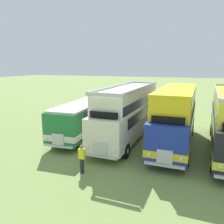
% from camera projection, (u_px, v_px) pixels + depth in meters
% --- Properties ---
extents(bus_first_in_row, '(3.05, 10.06, 2.99)m').
position_uv_depth(bus_first_in_row, '(86.00, 115.00, 20.43)').
color(bus_first_in_row, '#237538').
rests_on(bus_first_in_row, ground).
extents(bus_second_in_row, '(2.84, 11.31, 4.52)m').
position_uv_depth(bus_second_in_row, '(128.00, 111.00, 19.08)').
color(bus_second_in_row, silver).
rests_on(bus_second_in_row, ground).
extents(bus_third_in_row, '(2.73, 10.28, 4.49)m').
position_uv_depth(bus_third_in_row, '(176.00, 115.00, 17.34)').
color(bus_third_in_row, '#1E339E').
rests_on(bus_third_in_row, ground).
extents(marshal_person, '(0.36, 0.24, 1.73)m').
position_uv_depth(marshal_person, '(82.00, 159.00, 13.14)').
color(marshal_person, '#23232D').
rests_on(marshal_person, ground).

